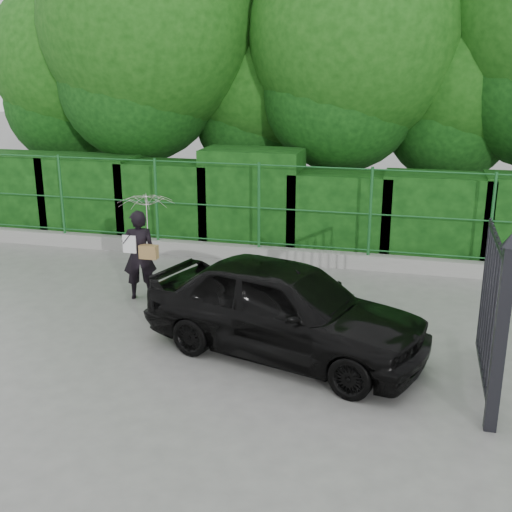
# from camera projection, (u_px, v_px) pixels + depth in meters

# --- Properties ---
(ground) EXTENTS (80.00, 80.00, 0.00)m
(ground) POSITION_uv_depth(u_px,v_px,m) (160.00, 345.00, 9.64)
(ground) COLOR gray
(kerb) EXTENTS (14.00, 0.25, 0.30)m
(kerb) POSITION_uv_depth(u_px,v_px,m) (241.00, 252.00, 13.76)
(kerb) COLOR #9E9E99
(kerb) RESTS_ON ground
(fence) EXTENTS (14.13, 0.06, 1.80)m
(fence) POSITION_uv_depth(u_px,v_px,m) (251.00, 205.00, 13.40)
(fence) COLOR #1A5A26
(fence) RESTS_ON kerb
(hedge) EXTENTS (14.20, 1.20, 2.23)m
(hedge) POSITION_uv_depth(u_px,v_px,m) (250.00, 205.00, 14.46)
(hedge) COLOR black
(hedge) RESTS_ON ground
(trees) EXTENTS (17.10, 6.15, 8.08)m
(trees) POSITION_uv_depth(u_px,v_px,m) (323.00, 37.00, 15.18)
(trees) COLOR black
(trees) RESTS_ON ground
(gate) EXTENTS (0.22, 2.33, 2.36)m
(gate) POSITION_uv_depth(u_px,v_px,m) (496.00, 319.00, 7.52)
(gate) COLOR black
(gate) RESTS_ON ground
(woman) EXTENTS (1.00, 1.02, 1.90)m
(woman) POSITION_uv_depth(u_px,v_px,m) (144.00, 230.00, 11.20)
(woman) COLOR black
(woman) RESTS_ON ground
(car) EXTENTS (4.44, 2.76, 1.41)m
(car) POSITION_uv_depth(u_px,v_px,m) (284.00, 308.00, 9.15)
(car) COLOR black
(car) RESTS_ON ground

